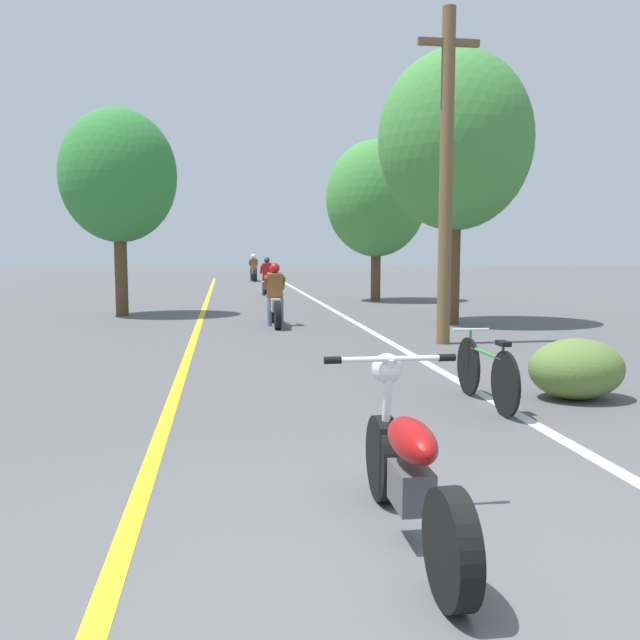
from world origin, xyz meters
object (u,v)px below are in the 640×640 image
Objects in this scene: roadside_tree_right_near at (455,141)px; bicycle_parked at (486,372)px; motorcycle_rider_lead at (275,302)px; motorcycle_rider_far at (254,271)px; utility_pole at (446,174)px; motorcycle_rider_mid at (267,281)px; motorcycle_foreground at (409,470)px; roadside_tree_right_far at (376,199)px; roadside_tree_left at (118,176)px.

bicycle_parked is at bearing -106.44° from roadside_tree_right_near.
motorcycle_rider_lead is at bearing 177.53° from roadside_tree_right_near.
roadside_tree_right_near is at bearing -2.47° from motorcycle_rider_lead.
roadside_tree_right_near is 2.91× the size of motorcycle_rider_far.
utility_pole reaches higher than motorcycle_rider_mid.
motorcycle_foreground is at bearing -118.51° from bicycle_parked.
roadside_tree_right_far is 2.61× the size of motorcycle_rider_mid.
motorcycle_rider_lead reaches higher than motorcycle_foreground.
bicycle_parked is (1.29, -18.04, -0.16)m from motorcycle_rider_mid.
motorcycle_rider_far is at bearing 88.88° from motorcycle_rider_lead.
roadside_tree_right_near reaches higher than utility_pole.
motorcycle_rider_lead is 8.25m from bicycle_parked.
roadside_tree_right_far is (-0.24, 6.95, -0.78)m from roadside_tree_right_near.
utility_pole is 3.54m from roadside_tree_right_near.
roadside_tree_right_far is at bearing -76.83° from motorcycle_rider_far.
roadside_tree_right_far is at bearing 60.59° from motorcycle_rider_lead.
motorcycle_foreground is at bearing -91.30° from motorcycle_rider_mid.
roadside_tree_right_near is 12.44m from motorcycle_foreground.
roadside_tree_right_near reaches higher than roadside_tree_right_far.
utility_pole is 0.96× the size of roadside_tree_right_near.
roadside_tree_left reaches higher than motorcycle_rider_lead.
roadside_tree_right_near is at bearing 68.36° from utility_pole.
utility_pole is 2.93× the size of motorcycle_rider_mid.
roadside_tree_left is 2.62× the size of motorcycle_foreground.
roadside_tree_right_near is 3.51× the size of bicycle_parked.
motorcycle_rider_mid reaches higher than motorcycle_rider_lead.
utility_pole is 1.12× the size of roadside_tree_left.
utility_pole is 2.79× the size of motorcycle_rider_far.
motorcycle_rider_mid reaches higher than motorcycle_foreground.
motorcycle_foreground reaches higher than bicycle_parked.
bicycle_parked is at bearing -63.41° from roadside_tree_left.
roadside_tree_left is at bearing 158.72° from roadside_tree_right_near.
roadside_tree_right_near is at bearing 69.81° from motorcycle_foreground.
roadside_tree_left is 8.78m from motorcycle_rider_mid.
motorcycle_foreground is 0.97× the size of motorcycle_rider_lead.
roadside_tree_right_far reaches higher than motorcycle_rider_far.
roadside_tree_left is 5.59m from motorcycle_rider_lead.
motorcycle_rider_mid is 1.15× the size of bicycle_parked.
roadside_tree_left is 2.49× the size of motorcycle_rider_far.
bicycle_parked is at bearing -98.03° from roadside_tree_right_far.
roadside_tree_left is at bearing -102.70° from motorcycle_rider_far.
motorcycle_rider_mid is (0.48, 21.30, 0.10)m from motorcycle_foreground.
motorcycle_rider_far reaches higher than motorcycle_rider_mid.
roadside_tree_left is (-7.80, 3.04, -0.58)m from roadside_tree_right_near.
utility_pole is 8.90m from motorcycle_foreground.
utility_pole is 2.94× the size of motorcycle_foreground.
utility_pole is at bearing -43.28° from roadside_tree_left.
roadside_tree_right_near is at bearing -70.39° from motorcycle_rider_mid.
motorcycle_rider_mid is (-2.37, 13.29, -2.50)m from utility_pole.
roadside_tree_right_far reaches higher than motorcycle_rider_mid.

